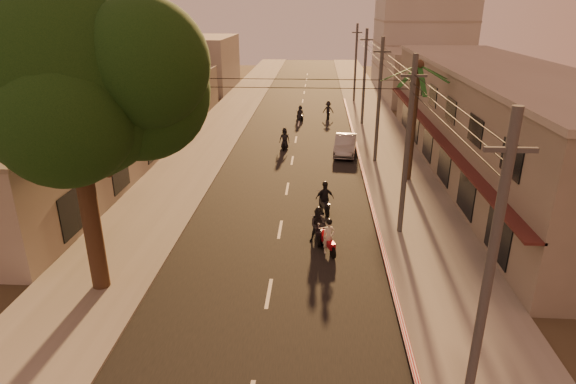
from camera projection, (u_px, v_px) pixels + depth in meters
name	position (u px, v px, depth m)	size (l,w,h in m)	color
ground	(264.00, 324.00, 17.84)	(160.00, 160.00, 0.00)	#383023
road	(292.00, 160.00, 36.42)	(10.00, 140.00, 0.02)	black
sidewalk_right	(392.00, 162.00, 35.97)	(5.00, 140.00, 0.12)	slate
sidewalk_left	(195.00, 158.00, 36.83)	(5.00, 140.00, 0.12)	slate
curb_stripe	(366.00, 184.00, 31.45)	(0.20, 60.00, 0.20)	#B3131E
shophouse_row	(497.00, 122.00, 32.43)	(8.80, 34.20, 7.30)	gray
left_building	(69.00, 146.00, 30.70)	(8.20, 24.20, 5.20)	#9E978E
broadleaf_tree	(81.00, 82.00, 17.12)	(9.60, 8.70, 12.10)	black
palm_tree	(419.00, 72.00, 29.64)	(5.00, 5.00, 8.20)	black
utility_poles	(381.00, 73.00, 33.68)	(1.20, 48.26, 9.00)	#38383A
filler_right	(420.00, 76.00, 57.76)	(8.00, 14.00, 6.00)	#9E978E
filler_left_near	(164.00, 96.00, 49.43)	(8.00, 14.00, 4.40)	#9E978E
filler_left_far	(203.00, 63.00, 65.69)	(8.00, 14.00, 7.00)	#9E978E
scooter_red	(328.00, 238.00, 22.67)	(0.98, 1.70, 1.77)	black
scooter_mid_a	(318.00, 226.00, 23.74)	(0.95, 1.89, 1.86)	black
scooter_mid_b	(325.00, 199.00, 27.01)	(1.26, 1.89, 1.90)	black
scooter_far_a	(285.00, 139.00, 39.08)	(0.91, 1.81, 1.78)	black
scooter_far_b	(328.00, 110.00, 49.55)	(1.14, 1.85, 1.82)	black
parked_car	(345.00, 145.00, 37.77)	(2.05, 4.67, 1.49)	gray
scooter_far_c	(300.00, 114.00, 48.66)	(1.08, 1.49, 1.57)	black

